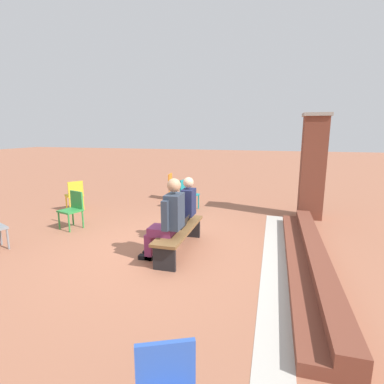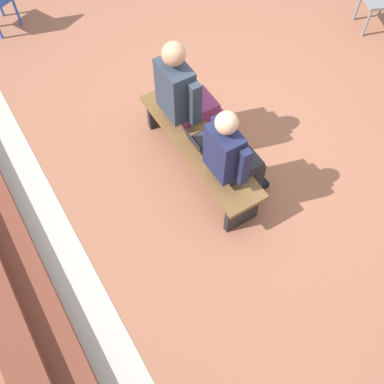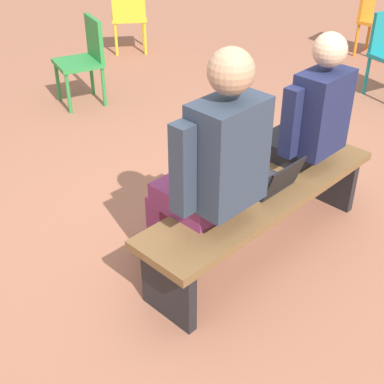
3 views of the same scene
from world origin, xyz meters
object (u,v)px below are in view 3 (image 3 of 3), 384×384
object	(u,v)px
bench	(263,204)
laptop	(272,182)
person_adult	(211,167)
plastic_chair_foreground	(85,56)
plastic_chair_by_pillar	(129,14)
plastic_chair_far_left	(374,15)
person_student	(304,125)

from	to	relation	value
bench	laptop	size ratio (longest dim) A/B	5.62
person_adult	plastic_chair_foreground	xyz separation A→B (m)	(-1.08, -2.68, -0.27)
laptop	plastic_chair_foreground	size ratio (longest dim) A/B	0.38
plastic_chair_by_pillar	plastic_chair_far_left	size ratio (longest dim) A/B	1.00
bench	plastic_chair_far_left	bearing A→B (deg)	-159.87
person_adult	plastic_chair_far_left	distance (m)	4.69
person_student	plastic_chair_far_left	xyz separation A→B (m)	(-3.59, -1.42, -0.23)
bench	plastic_chair_by_pillar	size ratio (longest dim) A/B	2.14
plastic_chair_far_left	bench	bearing A→B (deg)	20.13
person_student	person_adult	size ratio (longest dim) A/B	0.92
person_student	person_adult	distance (m)	0.87
person_student	plastic_chair_by_pillar	xyz separation A→B (m)	(-1.53, -3.62, -0.23)
bench	plastic_chair_foreground	distance (m)	2.84
person_adult	plastic_chair_foreground	size ratio (longest dim) A/B	1.70
plastic_chair_by_pillar	plastic_chair_foreground	distance (m)	1.62
bench	plastic_chair_far_left	distance (m)	4.33
plastic_chair_foreground	plastic_chair_far_left	world-z (taller)	same
person_adult	laptop	xyz separation A→B (m)	(-0.45, 0.08, -0.25)
laptop	plastic_chair_far_left	bearing A→B (deg)	-159.47
person_adult	plastic_chair_foreground	world-z (taller)	person_adult
person_student	plastic_chair_by_pillar	size ratio (longest dim) A/B	1.57
person_adult	laptop	size ratio (longest dim) A/B	4.47
bench	person_student	distance (m)	0.59
person_adult	person_student	bearing A→B (deg)	179.58
bench	plastic_chair_foreground	bearing A→B (deg)	-103.82
plastic_chair_far_left	person_adult	bearing A→B (deg)	17.61
person_adult	plastic_chair_far_left	size ratio (longest dim) A/B	1.70
person_student	person_adult	xyz separation A→B (m)	(0.87, -0.01, 0.05)
laptop	plastic_chair_far_left	size ratio (longest dim) A/B	0.38
laptop	plastic_chair_far_left	xyz separation A→B (m)	(-4.01, -1.50, -0.02)
plastic_chair_foreground	plastic_chair_far_left	bearing A→B (deg)	159.44
bench	person_adult	world-z (taller)	person_adult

